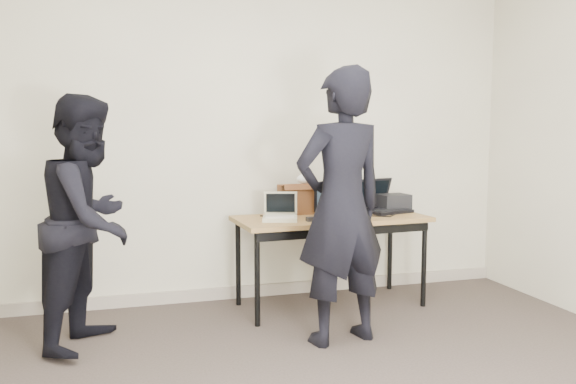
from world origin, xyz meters
name	(u,v)px	position (x,y,z in m)	size (l,w,h in m)	color
room	(367,139)	(0.00, 0.00, 1.35)	(4.60, 4.60, 2.80)	#413732
desk	(332,224)	(0.52, 1.82, 0.66)	(1.54, 0.75, 0.72)	olive
laptop_beige	(280,215)	(0.09, 1.77, 0.76)	(0.32, 0.31, 0.21)	#B9B494
laptop_center	(336,210)	(0.54, 1.78, 0.78)	(0.43, 0.43, 0.27)	black
laptop_right	(381,204)	(1.02, 1.98, 0.78)	(0.46, 0.45, 0.27)	black
leather_satchel	(301,198)	(0.34, 2.04, 0.85)	(0.38, 0.21, 0.25)	#5C3318
tissue	(305,179)	(0.37, 2.05, 1.00)	(0.13, 0.10, 0.08)	white
equipment_box	(393,202)	(1.15, 2.01, 0.79)	(0.24, 0.21, 0.14)	black
power_brick	(312,219)	(0.30, 1.65, 0.74)	(0.08, 0.05, 0.03)	black
cables	(343,216)	(0.62, 1.82, 0.72)	(1.15, 0.41, 0.01)	black
person_typist	(341,207)	(0.31, 1.09, 0.90)	(0.66, 0.43, 1.80)	black
person_observer	(90,221)	(-1.26, 1.50, 0.81)	(0.79, 0.61, 1.62)	black
baseboard	(256,291)	(0.00, 2.23, 0.05)	(4.50, 0.03, 0.10)	#A49888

